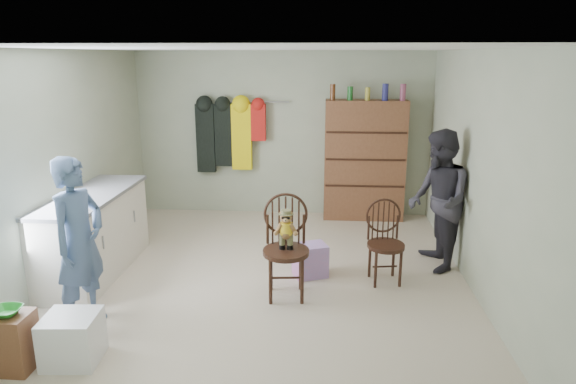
# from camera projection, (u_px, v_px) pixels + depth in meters

# --- Properties ---
(ground_plane) EXTENTS (5.00, 5.00, 0.00)m
(ground_plane) POSITION_uv_depth(u_px,v_px,m) (265.00, 277.00, 5.82)
(ground_plane) COLOR beige
(ground_plane) RESTS_ON ground
(room_walls) EXTENTS (5.00, 5.00, 5.00)m
(room_walls) POSITION_uv_depth(u_px,v_px,m) (269.00, 132.00, 5.92)
(room_walls) COLOR #ABB094
(room_walls) RESTS_ON ground
(counter) EXTENTS (0.64, 1.86, 0.94)m
(counter) POSITION_uv_depth(u_px,v_px,m) (94.00, 233.00, 5.83)
(counter) COLOR silver
(counter) RESTS_ON ground
(stool) EXTENTS (0.34, 0.29, 0.48)m
(stool) POSITION_uv_depth(u_px,v_px,m) (11.00, 342.00, 4.06)
(stool) COLOR brown
(stool) RESTS_ON ground
(bowl) EXTENTS (0.23, 0.23, 0.06)m
(bowl) POSITION_uv_depth(u_px,v_px,m) (6.00, 312.00, 3.99)
(bowl) COLOR green
(bowl) RESTS_ON stool
(plastic_tub) EXTENTS (0.45, 0.43, 0.40)m
(plastic_tub) POSITION_uv_depth(u_px,v_px,m) (72.00, 339.00, 4.18)
(plastic_tub) COLOR white
(plastic_tub) RESTS_ON ground
(chair_front) EXTENTS (0.52, 0.52, 1.07)m
(chair_front) POSITION_uv_depth(u_px,v_px,m) (286.00, 239.00, 5.24)
(chair_front) COLOR black
(chair_front) RESTS_ON ground
(chair_far) EXTENTS (0.46, 0.46, 0.92)m
(chair_far) POSITION_uv_depth(u_px,v_px,m) (385.00, 238.00, 5.62)
(chair_far) COLOR black
(chair_far) RESTS_ON ground
(striped_bag) EXTENTS (0.43, 0.39, 0.37)m
(striped_bag) POSITION_uv_depth(u_px,v_px,m) (310.00, 260.00, 5.81)
(striped_bag) COLOR pink
(striped_bag) RESTS_ON ground
(person_left) EXTENTS (0.52, 0.66, 1.59)m
(person_left) POSITION_uv_depth(u_px,v_px,m) (79.00, 243.00, 4.62)
(person_left) COLOR #455B7F
(person_left) RESTS_ON ground
(person_right) EXTENTS (0.68, 0.84, 1.64)m
(person_right) POSITION_uv_depth(u_px,v_px,m) (438.00, 201.00, 5.88)
(person_right) COLOR #2D2B33
(person_right) RESTS_ON ground
(dresser) EXTENTS (1.20, 0.39, 2.04)m
(dresser) POSITION_uv_depth(u_px,v_px,m) (364.00, 160.00, 7.71)
(dresser) COLOR brown
(dresser) RESTS_ON ground
(coat_rack) EXTENTS (1.42, 0.12, 1.09)m
(coat_rack) POSITION_uv_depth(u_px,v_px,m) (228.00, 135.00, 7.85)
(coat_rack) COLOR #99999E
(coat_rack) RESTS_ON ground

